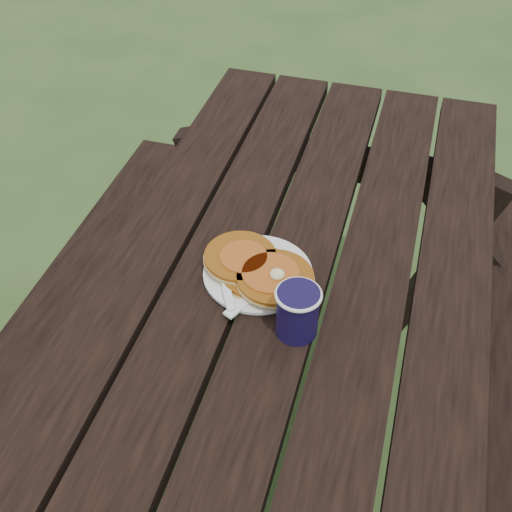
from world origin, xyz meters
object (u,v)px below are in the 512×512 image
(plate, at_px, (258,274))
(coffee_cup, at_px, (298,310))
(picnic_table, at_px, (271,437))
(pancake_stack, at_px, (258,269))

(plate, xyz_separation_m, coffee_cup, (0.10, -0.11, 0.05))
(plate, bearing_deg, coffee_cup, -47.70)
(picnic_table, distance_m, plate, 0.41)
(picnic_table, bearing_deg, coffee_cup, -6.13)
(pancake_stack, xyz_separation_m, coffee_cup, (0.10, -0.11, 0.03))
(coffee_cup, bearing_deg, pancake_stack, 133.18)
(picnic_table, xyz_separation_m, pancake_stack, (-0.06, 0.10, 0.41))
(pancake_stack, relative_size, coffee_cup, 2.27)
(pancake_stack, distance_m, coffee_cup, 0.15)
(picnic_table, relative_size, pancake_stack, 8.12)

